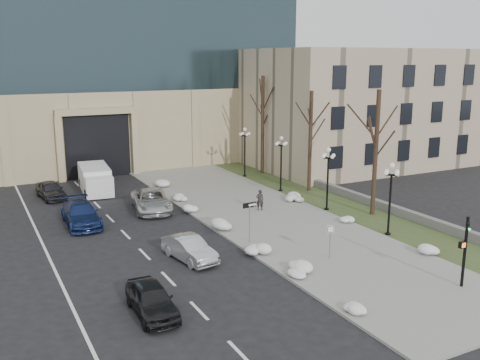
% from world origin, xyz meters
% --- Properties ---
extents(ground, '(160.00, 160.00, 0.00)m').
position_xyz_m(ground, '(0.00, 0.00, 0.00)').
color(ground, black).
rests_on(ground, ground).
extents(sidewalk, '(9.00, 40.00, 0.12)m').
position_xyz_m(sidewalk, '(3.50, 14.00, 0.06)').
color(sidewalk, gray).
rests_on(sidewalk, ground).
extents(curb, '(0.30, 40.00, 0.14)m').
position_xyz_m(curb, '(-1.00, 14.00, 0.07)').
color(curb, gray).
rests_on(curb, ground).
extents(grass_strip, '(4.00, 40.00, 0.10)m').
position_xyz_m(grass_strip, '(10.00, 14.00, 0.05)').
color(grass_strip, '#334221').
rests_on(grass_strip, ground).
extents(stone_wall, '(0.50, 30.00, 0.70)m').
position_xyz_m(stone_wall, '(12.00, 16.00, 0.35)').
color(stone_wall, slate).
rests_on(stone_wall, ground).
extents(classical_building, '(22.00, 18.12, 12.00)m').
position_xyz_m(classical_building, '(22.00, 27.98, 6.00)').
color(classical_building, tan).
rests_on(classical_building, ground).
extents(car_a, '(1.75, 4.13, 1.39)m').
position_xyz_m(car_a, '(-8.46, 2.67, 0.70)').
color(car_a, black).
rests_on(car_a, ground).
extents(car_b, '(2.12, 4.27, 1.34)m').
position_xyz_m(car_b, '(-4.53, 7.95, 0.67)').
color(car_b, '#A5A7AC').
rests_on(car_b, ground).
extents(car_c, '(2.33, 5.38, 1.54)m').
position_xyz_m(car_c, '(-8.58, 17.39, 0.77)').
color(car_c, navy).
rests_on(car_c, ground).
extents(car_d, '(3.47, 5.91, 1.54)m').
position_xyz_m(car_d, '(-3.23, 18.58, 0.77)').
color(car_d, '#BBBBBB').
rests_on(car_d, ground).
extents(car_e, '(2.17, 4.34, 1.42)m').
position_xyz_m(car_e, '(-9.33, 25.68, 0.71)').
color(car_e, '#2D2E32').
rests_on(car_e, ground).
extents(pedestrian, '(0.67, 0.57, 1.56)m').
position_xyz_m(pedestrian, '(3.78, 14.61, 0.90)').
color(pedestrian, black).
rests_on(pedestrian, sidewalk).
extents(box_truck, '(2.89, 6.70, 2.07)m').
position_xyz_m(box_truck, '(-5.54, 26.58, 1.00)').
color(box_truck, silver).
rests_on(box_truck, ground).
extents(one_way_sign, '(0.98, 0.27, 2.62)m').
position_xyz_m(one_way_sign, '(-0.10, 8.75, 2.17)').
color(one_way_sign, slate).
rests_on(one_way_sign, ground).
extents(keep_sign, '(0.44, 0.12, 2.07)m').
position_xyz_m(keep_sign, '(2.41, 4.26, 1.52)').
color(keep_sign, slate).
rests_on(keep_sign, ground).
extents(traffic_signal, '(0.62, 0.83, 3.70)m').
position_xyz_m(traffic_signal, '(5.90, -1.76, 1.84)').
color(traffic_signal, black).
rests_on(traffic_signal, ground).
extents(snow_clump_a, '(1.10, 1.60, 0.36)m').
position_xyz_m(snow_clump_a, '(-0.60, -1.72, 0.30)').
color(snow_clump_a, white).
rests_on(snow_clump_a, sidewalk).
extents(snow_clump_b, '(1.10, 1.60, 0.36)m').
position_xyz_m(snow_clump_b, '(-0.43, 3.09, 0.30)').
color(snow_clump_b, white).
rests_on(snow_clump_b, sidewalk).
extents(snow_clump_c, '(1.10, 1.60, 0.36)m').
position_xyz_m(snow_clump_c, '(-0.88, 6.88, 0.30)').
color(snow_clump_c, white).
rests_on(snow_clump_c, sidewalk).
extents(snow_clump_d, '(1.10, 1.60, 0.36)m').
position_xyz_m(snow_clump_d, '(-0.79, 11.96, 0.30)').
color(snow_clump_d, white).
rests_on(snow_clump_d, sidewalk).
extents(snow_clump_e, '(1.10, 1.60, 0.36)m').
position_xyz_m(snow_clump_e, '(-0.75, 16.15, 0.30)').
color(snow_clump_e, white).
rests_on(snow_clump_e, sidewalk).
extents(snow_clump_f, '(1.10, 1.60, 0.36)m').
position_xyz_m(snow_clump_f, '(-0.61, 20.04, 0.30)').
color(snow_clump_f, white).
rests_on(snow_clump_f, sidewalk).
extents(snow_clump_g, '(1.10, 1.60, 0.36)m').
position_xyz_m(snow_clump_g, '(-0.37, 25.06, 0.30)').
color(snow_clump_g, white).
rests_on(snow_clump_g, sidewalk).
extents(snow_clump_h, '(1.10, 1.60, 0.36)m').
position_xyz_m(snow_clump_h, '(7.78, 2.41, 0.30)').
color(snow_clump_h, white).
rests_on(snow_clump_h, sidewalk).
extents(snow_clump_i, '(1.10, 1.60, 0.36)m').
position_xyz_m(snow_clump_i, '(7.48, 9.17, 0.30)').
color(snow_clump_i, white).
rests_on(snow_clump_i, sidewalk).
extents(snow_clump_j, '(1.10, 1.60, 0.36)m').
position_xyz_m(snow_clump_j, '(7.32, 15.50, 0.30)').
color(snow_clump_j, white).
rests_on(snow_clump_j, sidewalk).
extents(lamppost_a, '(1.18, 1.18, 4.76)m').
position_xyz_m(lamppost_a, '(8.30, 6.00, 3.07)').
color(lamppost_a, black).
rests_on(lamppost_a, ground).
extents(lamppost_b, '(1.18, 1.18, 4.76)m').
position_xyz_m(lamppost_b, '(8.30, 12.50, 3.07)').
color(lamppost_b, black).
rests_on(lamppost_b, ground).
extents(lamppost_c, '(1.18, 1.18, 4.76)m').
position_xyz_m(lamppost_c, '(8.30, 19.00, 3.07)').
color(lamppost_c, black).
rests_on(lamppost_c, ground).
extents(lamppost_d, '(1.18, 1.18, 4.76)m').
position_xyz_m(lamppost_d, '(8.30, 25.50, 3.07)').
color(lamppost_d, black).
rests_on(lamppost_d, ground).
extents(tree_near, '(3.20, 3.20, 9.00)m').
position_xyz_m(tree_near, '(10.50, 10.00, 5.83)').
color(tree_near, black).
rests_on(tree_near, ground).
extents(tree_mid, '(3.20, 3.20, 8.50)m').
position_xyz_m(tree_mid, '(10.50, 18.00, 5.50)').
color(tree_mid, black).
rests_on(tree_mid, ground).
extents(tree_far, '(3.20, 3.20, 9.50)m').
position_xyz_m(tree_far, '(10.50, 26.00, 6.15)').
color(tree_far, black).
rests_on(tree_far, ground).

